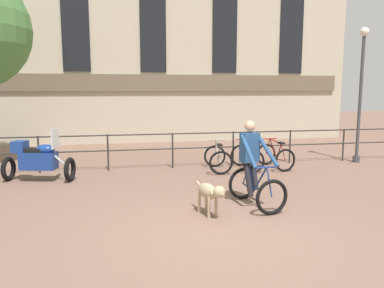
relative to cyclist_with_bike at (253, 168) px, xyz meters
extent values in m
plane|color=#7A5B4C|center=(-1.07, -1.32, -0.76)|extent=(60.00, 60.00, 0.00)
cylinder|color=#2D2B28|center=(-4.82, 3.88, -0.24)|extent=(0.05, 0.05, 1.05)
cylinder|color=#2D2B28|center=(-2.94, 3.88, -0.24)|extent=(0.05, 0.05, 1.05)
cylinder|color=#2D2B28|center=(-1.07, 3.88, -0.24)|extent=(0.05, 0.05, 1.05)
cylinder|color=#2D2B28|center=(0.81, 3.88, -0.24)|extent=(0.05, 0.05, 1.05)
cylinder|color=#2D2B28|center=(2.68, 3.88, -0.24)|extent=(0.05, 0.05, 1.05)
cylinder|color=#2D2B28|center=(4.56, 3.88, -0.24)|extent=(0.05, 0.05, 1.05)
cylinder|color=#2D2B28|center=(-1.07, 3.88, 0.26)|extent=(15.00, 0.04, 0.04)
cylinder|color=#2D2B28|center=(-1.07, 3.88, -0.19)|extent=(15.00, 0.04, 0.04)
cube|color=#BCB299|center=(-1.07, 9.68, 4.88)|extent=(18.00, 0.60, 11.29)
cube|color=brown|center=(-1.07, 9.32, 1.84)|extent=(17.10, 0.12, 0.70)
cube|color=black|center=(5.23, 9.35, 5.45)|extent=(1.10, 0.06, 6.32)
torus|color=black|center=(0.12, -0.68, -0.42)|extent=(0.68, 0.18, 0.68)
torus|color=black|center=(-0.07, 0.41, -0.42)|extent=(0.68, 0.18, 0.68)
cylinder|color=navy|center=(0.04, -0.25, -0.19)|extent=(0.12, 0.49, 0.60)
cylinder|color=navy|center=(-0.01, 0.07, -0.22)|extent=(0.07, 0.23, 0.52)
cylinder|color=navy|center=(0.03, -0.16, 0.07)|extent=(0.15, 0.66, 0.10)
cylinder|color=navy|center=(-0.03, 0.19, -0.45)|extent=(0.10, 0.44, 0.08)
cylinder|color=navy|center=(-0.05, 0.29, -0.19)|extent=(0.07, 0.26, 0.47)
cylinder|color=navy|center=(0.10, -0.58, -0.16)|extent=(0.07, 0.23, 0.54)
cylinder|color=navy|center=(0.08, -0.48, 0.10)|extent=(0.48, 0.11, 0.03)
cube|color=black|center=(-0.03, 0.17, 0.06)|extent=(0.16, 0.26, 0.05)
cube|color=navy|center=(-0.03, 0.17, 0.39)|extent=(0.39, 0.28, 0.60)
sphere|color=tan|center=(-0.03, 0.17, 0.83)|extent=(0.22, 0.22, 0.22)
cylinder|color=navy|center=(-0.18, -0.19, 0.37)|extent=(0.14, 0.72, 0.60)
cylinder|color=navy|center=(0.23, -0.12, 0.37)|extent=(0.26, 0.71, 0.60)
cylinder|color=black|center=(-0.08, 0.06, -0.25)|extent=(0.19, 0.32, 0.69)
cylinder|color=black|center=(0.06, 0.08, -0.19)|extent=(0.13, 0.31, 0.58)
ellipsoid|color=tan|center=(-1.05, -0.43, -0.31)|extent=(0.39, 0.59, 0.29)
cylinder|color=tan|center=(-0.98, -0.63, -0.29)|extent=(0.20, 0.19, 0.17)
sphere|color=tan|center=(-0.93, -0.81, -0.23)|extent=(0.22, 0.22, 0.22)
cone|color=tan|center=(-0.90, -0.90, -0.25)|extent=(0.15, 0.16, 0.12)
cylinder|color=tan|center=(-1.14, -0.11, -0.25)|extent=(0.10, 0.19, 0.11)
cylinder|color=tan|center=(-1.07, -0.62, -0.57)|extent=(0.06, 0.06, 0.39)
cylinder|color=tan|center=(-0.92, -0.57, -0.57)|extent=(0.06, 0.06, 0.39)
cylinder|color=tan|center=(-1.17, -0.28, -0.57)|extent=(0.06, 0.06, 0.39)
cylinder|color=tan|center=(-1.02, -0.24, -0.57)|extent=(0.06, 0.06, 0.39)
torus|color=black|center=(-3.87, 2.74, -0.45)|extent=(0.27, 0.63, 0.62)
torus|color=black|center=(-5.42, 3.12, -0.45)|extent=(0.27, 0.63, 0.62)
cube|color=navy|center=(-4.65, 2.93, -0.23)|extent=(0.95, 0.60, 0.44)
ellipsoid|color=navy|center=(-4.45, 2.88, 0.07)|extent=(0.54, 0.43, 0.24)
cube|color=black|center=(-4.75, 2.96, 0.04)|extent=(0.62, 0.43, 0.10)
cylinder|color=#B2B2B7|center=(-4.07, 2.79, -0.27)|extent=(0.45, 0.17, 0.41)
cube|color=silver|center=(-4.20, 2.82, 0.34)|extent=(0.14, 0.43, 0.50)
cube|color=navy|center=(-5.09, 3.04, 0.13)|extent=(0.40, 0.43, 0.28)
torus|color=black|center=(0.19, 3.75, -0.43)|extent=(0.66, 0.12, 0.66)
torus|color=black|center=(0.09, 2.71, -0.43)|extent=(0.66, 0.12, 0.66)
cylinder|color=#9E998E|center=(0.15, 3.35, -0.20)|extent=(0.08, 0.47, 0.58)
cylinder|color=#9E998E|center=(0.12, 3.03, -0.24)|extent=(0.05, 0.22, 0.51)
cylinder|color=#9E998E|center=(0.14, 3.25, 0.05)|extent=(0.09, 0.63, 0.10)
cylinder|color=#9E998E|center=(0.11, 2.92, -0.46)|extent=(0.07, 0.42, 0.07)
cylinder|color=#9E998E|center=(0.10, 2.82, -0.21)|extent=(0.05, 0.25, 0.46)
cylinder|color=#9E998E|center=(0.18, 3.66, -0.18)|extent=(0.05, 0.21, 0.52)
cylinder|color=#9E998E|center=(0.17, 3.57, 0.08)|extent=(0.48, 0.08, 0.03)
cube|color=black|center=(0.11, 2.94, 0.03)|extent=(0.14, 0.25, 0.05)
torus|color=black|center=(1.02, 3.76, -0.43)|extent=(0.66, 0.07, 0.66)
torus|color=black|center=(1.03, 2.71, -0.43)|extent=(0.66, 0.07, 0.66)
cylinder|color=maroon|center=(1.02, 3.35, -0.20)|extent=(0.04, 0.47, 0.58)
cylinder|color=maroon|center=(1.02, 3.03, -0.24)|extent=(0.03, 0.22, 0.51)
cylinder|color=maroon|center=(1.02, 3.25, 0.05)|extent=(0.04, 0.63, 0.10)
cylinder|color=maroon|center=(1.03, 2.92, -0.46)|extent=(0.03, 0.42, 0.07)
cylinder|color=maroon|center=(1.03, 2.82, -0.21)|extent=(0.03, 0.25, 0.46)
cylinder|color=maroon|center=(1.02, 3.66, -0.18)|extent=(0.03, 0.21, 0.52)
cylinder|color=maroon|center=(1.02, 3.57, 0.08)|extent=(0.48, 0.03, 0.03)
cube|color=black|center=(1.03, 2.94, 0.03)|extent=(0.12, 0.24, 0.05)
torus|color=black|center=(1.83, 3.75, -0.43)|extent=(0.66, 0.15, 0.66)
torus|color=black|center=(1.98, 2.71, -0.43)|extent=(0.66, 0.15, 0.66)
cylinder|color=maroon|center=(1.89, 3.35, -0.20)|extent=(0.10, 0.47, 0.58)
cylinder|color=maroon|center=(1.93, 3.03, -0.24)|extent=(0.06, 0.22, 0.51)
cylinder|color=maroon|center=(1.90, 3.25, 0.05)|extent=(0.12, 0.63, 0.10)
cylinder|color=maroon|center=(1.95, 2.92, -0.46)|extent=(0.08, 0.42, 0.07)
cylinder|color=maroon|center=(1.96, 2.83, -0.21)|extent=(0.06, 0.25, 0.46)
cylinder|color=maroon|center=(1.84, 3.66, -0.18)|extent=(0.05, 0.21, 0.52)
cylinder|color=maroon|center=(1.86, 3.56, 0.08)|extent=(0.48, 0.10, 0.03)
cube|color=black|center=(1.94, 2.94, 0.03)|extent=(0.15, 0.25, 0.05)
cylinder|color=#424247|center=(4.85, 3.58, -0.66)|extent=(0.22, 0.22, 0.20)
cylinder|color=#424247|center=(4.85, 3.58, 1.21)|extent=(0.10, 0.10, 3.95)
sphere|color=silver|center=(4.85, 3.58, 3.30)|extent=(0.28, 0.28, 0.28)
camera|label=1|loc=(-2.65, -6.97, 1.56)|focal=35.00mm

